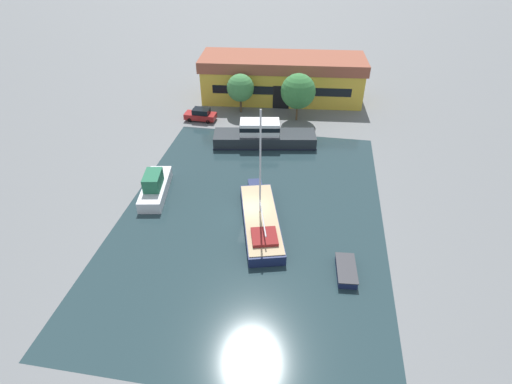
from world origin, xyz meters
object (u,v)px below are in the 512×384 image
(quay_tree_near_building, at_px, (298,91))
(small_dinghy, at_px, (346,271))
(warehouse_building, at_px, (282,78))
(sailboat_moored, at_px, (261,220))
(motor_cruiser, at_px, (263,136))
(quay_tree_by_water, at_px, (240,88))
(cabin_boat, at_px, (155,187))
(parked_car, at_px, (201,115))

(quay_tree_near_building, bearing_deg, small_dinghy, -77.44)
(warehouse_building, bearing_deg, sailboat_moored, -92.07)
(warehouse_building, height_order, motor_cruiser, warehouse_building)
(warehouse_building, relative_size, quay_tree_near_building, 3.82)
(sailboat_moored, bearing_deg, quay_tree_by_water, 90.49)
(small_dinghy, bearing_deg, cabin_boat, 152.77)
(small_dinghy, bearing_deg, quay_tree_near_building, 98.14)
(warehouse_building, distance_m, parked_car, 14.46)
(sailboat_moored, distance_m, small_dinghy, 9.33)
(sailboat_moored, xyz_separation_m, motor_cruiser, (-2.10, 15.76, 0.52))
(motor_cruiser, bearing_deg, sailboat_moored, 178.58)
(parked_car, xyz_separation_m, small_dinghy, (19.68, -26.26, -0.49))
(warehouse_building, distance_m, cabin_boat, 29.77)
(quay_tree_near_building, distance_m, parked_car, 13.92)
(warehouse_building, bearing_deg, cabin_boat, -114.73)
(quay_tree_by_water, relative_size, small_dinghy, 1.59)
(cabin_boat, bearing_deg, quay_tree_near_building, 47.50)
(quay_tree_near_building, relative_size, parked_car, 1.49)
(motor_cruiser, bearing_deg, warehouse_building, -11.25)
(quay_tree_near_building, bearing_deg, motor_cruiser, -114.76)
(cabin_boat, bearing_deg, warehouse_building, 60.30)
(quay_tree_near_building, relative_size, cabin_boat, 0.90)
(quay_tree_near_building, bearing_deg, warehouse_building, 111.67)
(quay_tree_by_water, height_order, sailboat_moored, sailboat_moored)
(warehouse_building, distance_m, small_dinghy, 37.40)
(quay_tree_near_building, height_order, motor_cruiser, quay_tree_near_building)
(quay_tree_by_water, height_order, small_dinghy, quay_tree_by_water)
(quay_tree_by_water, bearing_deg, small_dinghy, -63.93)
(small_dinghy, xyz_separation_m, cabin_boat, (-19.46, 8.18, 0.58))
(quay_tree_near_building, distance_m, small_dinghy, 29.53)
(small_dinghy, bearing_deg, quay_tree_by_water, 111.65)
(small_dinghy, relative_size, cabin_boat, 0.49)
(quay_tree_by_water, xyz_separation_m, cabin_boat, (-4.82, -21.73, -2.75))
(warehouse_building, xyz_separation_m, parked_car, (-10.32, -9.83, -2.44))
(motor_cruiser, xyz_separation_m, cabin_boat, (-9.50, -12.61, -0.18))
(quay_tree_near_building, height_order, cabin_boat, quay_tree_near_building)
(motor_cruiser, height_order, cabin_boat, motor_cruiser)
(quay_tree_near_building, xyz_separation_m, cabin_boat, (-13.09, -20.39, -3.28))
(motor_cruiser, distance_m, cabin_boat, 15.79)
(quay_tree_by_water, bearing_deg, sailboat_moored, -74.75)
(sailboat_moored, height_order, cabin_boat, sailboat_moored)
(quay_tree_by_water, relative_size, motor_cruiser, 0.43)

